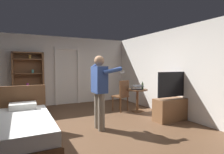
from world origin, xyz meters
TOP-DOWN VIEW (x-y plane):
  - ground_plane at (0.00, 0.00)m, footprint 6.80×6.80m
  - wall_back at (0.00, 3.15)m, footprint 5.55×0.12m
  - wall_right at (2.71, 0.00)m, footprint 0.12×6.42m
  - doorway_frame at (0.31, 3.07)m, footprint 0.93×0.08m
  - bed at (-1.63, -0.34)m, footprint 1.67×2.00m
  - bookshelf at (-1.05, 2.93)m, footprint 0.98×0.32m
  - tv_flatscreen at (2.35, -0.28)m, footprint 1.16×0.40m
  - side_table at (2.03, 0.96)m, footprint 0.65×0.65m
  - laptop at (1.99, 0.92)m, footprint 0.39×0.40m
  - bottle_on_table at (2.17, 0.88)m, footprint 0.06×0.06m
  - wooden_chair at (1.59, 1.17)m, footprint 0.53×0.53m
  - person_blue_shirt at (0.30, -0.05)m, footprint 0.64×0.54m
  - suitcase_dark at (-0.96, 2.09)m, footprint 0.60×0.41m

SIDE VIEW (x-z plane):
  - ground_plane at x=0.00m, z-range 0.00..0.00m
  - suitcase_dark at x=-0.96m, z-range 0.00..0.34m
  - bed at x=-1.63m, z-range -0.21..0.81m
  - tv_flatscreen at x=2.35m, z-range -0.26..1.03m
  - side_table at x=2.03m, z-range 0.12..0.82m
  - wooden_chair at x=1.59m, z-range 0.05..1.04m
  - laptop at x=1.99m, z-range 0.68..0.83m
  - bottle_on_table at x=2.17m, z-range 0.68..0.92m
  - person_blue_shirt at x=0.30m, z-range 0.12..1.80m
  - bookshelf at x=-1.05m, z-range 0.08..1.98m
  - doorway_frame at x=0.31m, z-range 0.16..2.29m
  - wall_back at x=0.00m, z-range 0.00..2.52m
  - wall_right at x=2.71m, z-range 0.00..2.52m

